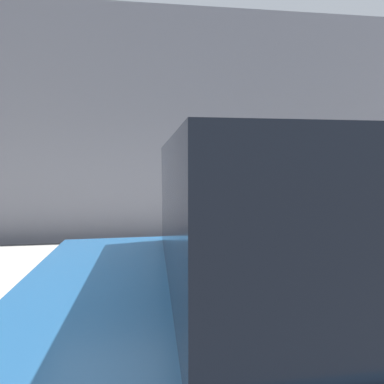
% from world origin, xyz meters
% --- Properties ---
extents(sidewalk, '(24.00, 2.80, 0.12)m').
position_xyz_m(sidewalk, '(0.00, 2.20, 0.06)').
color(sidewalk, '#BCB7AD').
rests_on(sidewalk, ground_plane).
extents(building_facade, '(24.00, 0.30, 4.68)m').
position_xyz_m(building_facade, '(0.00, 4.30, 2.34)').
color(building_facade, gray).
rests_on(building_facade, ground_plane).
extents(parking_meter, '(0.22, 0.15, 1.54)m').
position_xyz_m(parking_meter, '(0.20, 1.17, 1.21)').
color(parking_meter, gray).
rests_on(parking_meter, sidewalk).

